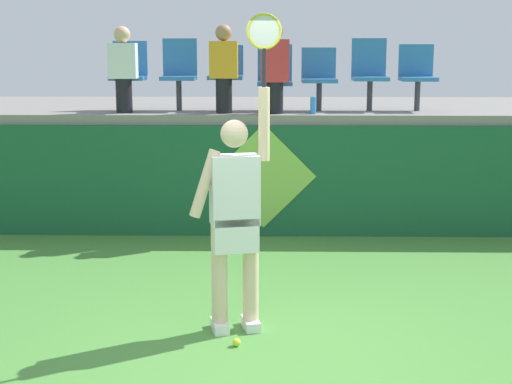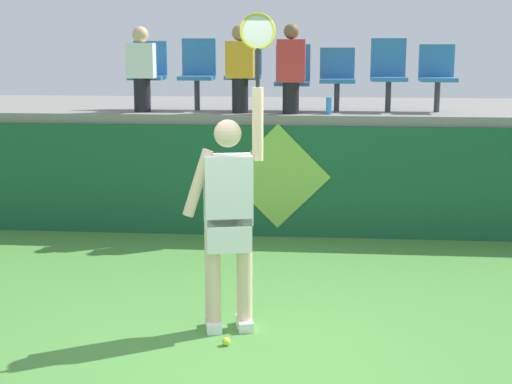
% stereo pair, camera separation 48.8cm
% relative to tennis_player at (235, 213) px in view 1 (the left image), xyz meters
% --- Properties ---
extents(ground_plane, '(40.00, 40.00, 0.00)m').
position_rel_tennis_player_xyz_m(ground_plane, '(0.31, -0.58, -0.98)').
color(ground_plane, '#478438').
extents(court_back_wall, '(10.01, 0.20, 1.35)m').
position_rel_tennis_player_xyz_m(court_back_wall, '(0.31, 3.16, -0.31)').
color(court_back_wall, '#195633').
rests_on(court_back_wall, ground_plane).
extents(spectator_platform, '(10.01, 3.08, 0.12)m').
position_rel_tennis_player_xyz_m(spectator_platform, '(0.31, 4.65, 0.43)').
color(spectator_platform, gray).
rests_on(spectator_platform, court_back_wall).
extents(tennis_player, '(0.74, 0.34, 2.56)m').
position_rel_tennis_player_xyz_m(tennis_player, '(0.00, 0.00, 0.00)').
color(tennis_player, white).
rests_on(tennis_player, ground_plane).
extents(tennis_ball, '(0.07, 0.07, 0.07)m').
position_rel_tennis_player_xyz_m(tennis_ball, '(0.02, -0.36, -0.95)').
color(tennis_ball, '#D1E533').
rests_on(tennis_ball, ground_plane).
extents(water_bottle, '(0.07, 0.07, 0.21)m').
position_rel_tennis_player_xyz_m(water_bottle, '(0.80, 3.32, 0.59)').
color(water_bottle, '#338CE5').
rests_on(water_bottle, spectator_platform).
extents(stadium_chair_0, '(0.44, 0.42, 0.87)m').
position_rel_tennis_player_xyz_m(stadium_chair_0, '(-1.53, 3.83, 0.98)').
color(stadium_chair_0, '#38383D').
rests_on(stadium_chair_0, spectator_platform).
extents(stadium_chair_1, '(0.44, 0.42, 0.90)m').
position_rel_tennis_player_xyz_m(stadium_chair_1, '(-0.89, 3.84, 0.99)').
color(stadium_chair_1, '#38383D').
rests_on(stadium_chair_1, spectator_platform).
extents(stadium_chair_2, '(0.44, 0.42, 0.82)m').
position_rel_tennis_player_xyz_m(stadium_chair_2, '(-0.29, 3.82, 0.97)').
color(stadium_chair_2, '#38383D').
rests_on(stadium_chair_2, spectator_platform).
extents(stadium_chair_3, '(0.44, 0.42, 0.83)m').
position_rel_tennis_player_xyz_m(stadium_chair_3, '(0.33, 3.84, 0.93)').
color(stadium_chair_3, '#38383D').
rests_on(stadium_chair_3, spectator_platform).
extents(stadium_chair_4, '(0.44, 0.42, 0.79)m').
position_rel_tennis_player_xyz_m(stadium_chair_4, '(0.90, 3.83, 0.93)').
color(stadium_chair_4, '#38383D').
rests_on(stadium_chair_4, spectator_platform).
extents(stadium_chair_5, '(0.44, 0.42, 0.91)m').
position_rel_tennis_player_xyz_m(stadium_chair_5, '(1.54, 3.84, 0.99)').
color(stadium_chair_5, '#38383D').
rests_on(stadium_chair_5, spectator_platform).
extents(stadium_chair_6, '(0.44, 0.42, 0.83)m').
position_rel_tennis_player_xyz_m(stadium_chair_6, '(2.14, 3.83, 0.96)').
color(stadium_chair_6, '#38383D').
rests_on(stadium_chair_6, spectator_platform).
extents(spectator_0, '(0.34, 0.20, 1.05)m').
position_rel_tennis_player_xyz_m(spectator_0, '(-1.53, 3.43, 1.04)').
color(spectator_0, black).
rests_on(spectator_0, spectator_platform).
extents(spectator_1, '(0.34, 0.20, 1.08)m').
position_rel_tennis_player_xyz_m(spectator_1, '(0.33, 3.36, 1.05)').
color(spectator_1, black).
rests_on(spectator_1, spectator_platform).
extents(spectator_2, '(0.34, 0.20, 1.07)m').
position_rel_tennis_player_xyz_m(spectator_2, '(-0.29, 3.41, 1.05)').
color(spectator_2, black).
rests_on(spectator_2, spectator_platform).
extents(wall_signage_mount, '(1.27, 0.01, 1.38)m').
position_rel_tennis_player_xyz_m(wall_signage_mount, '(0.20, 3.06, -0.98)').
color(wall_signage_mount, '#195633').
rests_on(wall_signage_mount, ground_plane).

